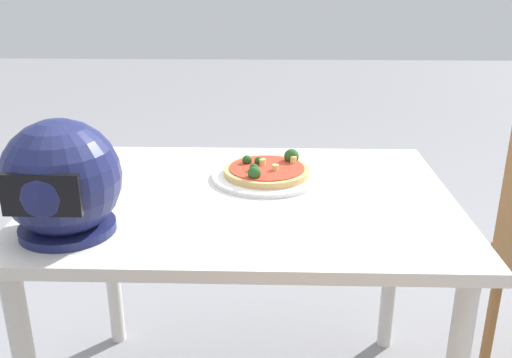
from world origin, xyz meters
TOP-DOWN VIEW (x-y plane):
  - dining_table at (0.00, 0.00)m, footprint 1.09×0.80m
  - pizza_plate at (-0.06, -0.12)m, footprint 0.31×0.31m
  - pizza at (-0.06, -0.12)m, footprint 0.24×0.24m
  - motorcycle_helmet at (0.39, 0.24)m, footprint 0.26×0.26m

SIDE VIEW (x-z plane):
  - dining_table at x=0.00m, z-range 0.27..1.00m
  - pizza_plate at x=-0.06m, z-range 0.72..0.74m
  - pizza at x=-0.06m, z-range 0.72..0.78m
  - motorcycle_helmet at x=0.39m, z-range 0.72..0.98m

